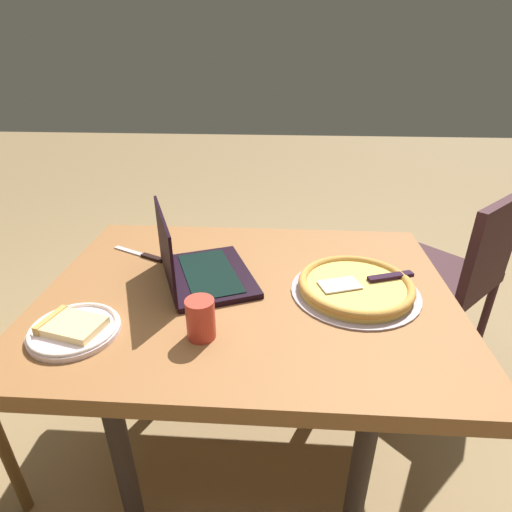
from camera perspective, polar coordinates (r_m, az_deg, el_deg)
ground_plane at (r=1.70m, az=-0.92°, el=-25.13°), size 12.00×12.00×0.00m
dining_table at (r=1.26m, az=-1.13°, el=-7.32°), size 1.20×0.90×0.71m
laptop at (r=1.25m, az=-8.31°, el=-1.57°), size 0.36×0.40×0.23m
pizza_plate at (r=1.14m, az=-24.09°, el=-9.22°), size 0.22×0.22×0.04m
pizza_tray at (r=1.23m, az=13.70°, el=-4.05°), size 0.37×0.37×0.04m
table_knife at (r=1.46m, az=-15.37°, el=0.11°), size 0.21×0.11×0.01m
drink_cup at (r=1.02m, az=-7.73°, el=-8.60°), size 0.07×0.07×0.11m
chair_near at (r=1.90m, az=25.77°, el=-2.08°), size 0.57×0.57×0.85m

